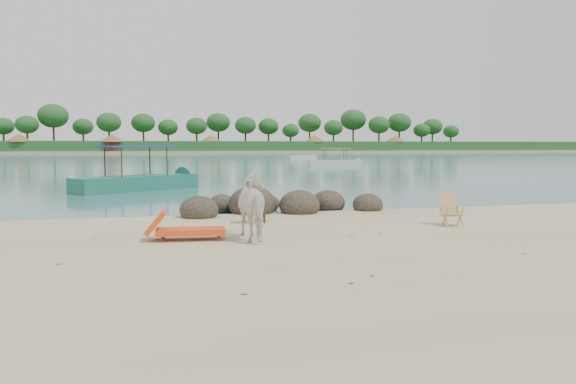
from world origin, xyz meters
The scene contains 12 objects.
water centered at (0.00, 90.00, 0.00)m, with size 400.00×400.00×0.00m, color #3B7276.
far_shore centered at (0.00, 170.00, 0.00)m, with size 420.00×90.00×1.40m, color tan.
far_scenery centered at (0.03, 136.70, 3.14)m, with size 420.00×18.00×9.50m.
boulders centered at (0.91, 6.21, 0.21)m, with size 6.44×2.91×1.10m.
cow centered at (-0.61, 1.42, 0.74)m, with size 0.79×1.74×1.47m, color white.
side_table centered at (-0.19, 3.90, 0.27)m, with size 0.66×0.43×0.53m, color #2F2113, non-canonical shape.
lounge_chair centered at (-2.05, 1.62, 0.28)m, with size 1.86×0.65×0.56m, color orange, non-canonical shape.
deck_chair centered at (4.62, 2.06, 0.41)m, with size 0.52×0.58×0.82m, color tan, non-canonical shape.
boat_near centered at (-3.29, 16.89, 1.72)m, with size 7.07×1.59×3.43m, color #1E6A55, non-canonical shape.
boat_mid centered at (16.34, 44.33, 1.48)m, with size 6.08×1.37×2.96m, color silver, non-canonical shape.
boat_far centered at (20.15, 70.30, 0.35)m, with size 6.05×1.36×0.70m, color #B9B8B4, non-canonical shape.
dead_leaves centered at (-0.53, 0.76, 0.00)m, with size 8.54×7.10×0.00m.
Camera 1 is at (-3.07, -10.66, 2.09)m, focal length 35.00 mm.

